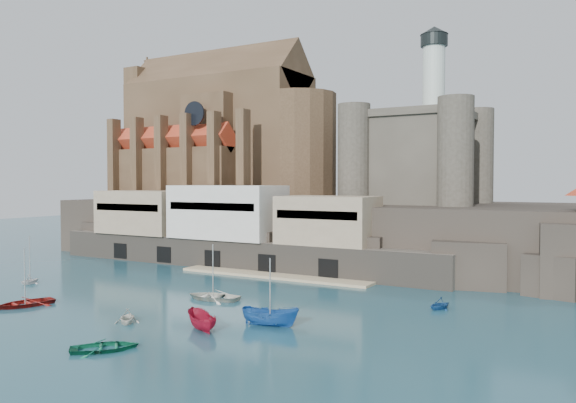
{
  "coord_description": "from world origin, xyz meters",
  "views": [
    {
      "loc": [
        43.5,
        -50.23,
        13.57
      ],
      "look_at": [
        -3.58,
        32.0,
        10.26
      ],
      "focal_mm": 35.0,
      "sensor_mm": 36.0,
      "label": 1
    }
  ],
  "objects_px": {
    "castle_keep": "(418,153)",
    "boat_2": "(270,326)",
    "church": "(224,140)",
    "boat_1": "(127,323)",
    "boat_0": "(25,306)"
  },
  "relations": [
    {
      "from": "castle_keep",
      "to": "boat_2",
      "type": "relative_size",
      "value": 5.1
    },
    {
      "from": "boat_2",
      "to": "castle_keep",
      "type": "bearing_deg",
      "value": -11.62
    },
    {
      "from": "church",
      "to": "boat_2",
      "type": "distance_m",
      "value": 65.89
    },
    {
      "from": "castle_keep",
      "to": "boat_1",
      "type": "relative_size",
      "value": 9.09
    },
    {
      "from": "castle_keep",
      "to": "boat_1",
      "type": "height_order",
      "value": "castle_keep"
    },
    {
      "from": "church",
      "to": "boat_2",
      "type": "relative_size",
      "value": 8.18
    },
    {
      "from": "castle_keep",
      "to": "boat_0",
      "type": "xyz_separation_m",
      "value": [
        -27.88,
        -52.7,
        -18.31
      ]
    },
    {
      "from": "boat_1",
      "to": "boat_2",
      "type": "relative_size",
      "value": 0.56
    },
    {
      "from": "boat_1",
      "to": "boat_0",
      "type": "bearing_deg",
      "value": 141.94
    },
    {
      "from": "boat_1",
      "to": "boat_2",
      "type": "distance_m",
      "value": 13.86
    },
    {
      "from": "church",
      "to": "boat_2",
      "type": "bearing_deg",
      "value": -49.76
    },
    {
      "from": "boat_0",
      "to": "boat_1",
      "type": "height_order",
      "value": "boat_0"
    },
    {
      "from": "boat_0",
      "to": "boat_2",
      "type": "relative_size",
      "value": 1.06
    },
    {
      "from": "boat_2",
      "to": "church",
      "type": "bearing_deg",
      "value": 28.76
    },
    {
      "from": "boat_0",
      "to": "boat_1",
      "type": "bearing_deg",
      "value": 16.68
    }
  ]
}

